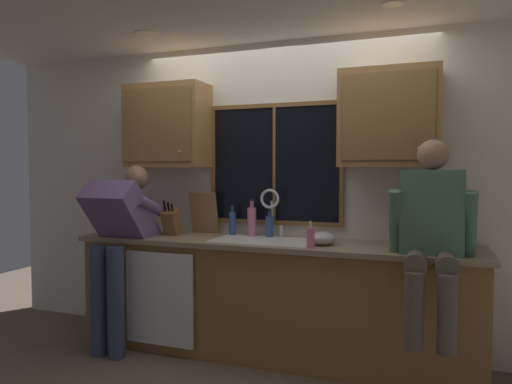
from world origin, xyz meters
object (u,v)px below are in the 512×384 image
Objects in this scene: bottle_tall_clear at (252,221)px; bottle_amber_small at (232,223)px; knife_block at (172,222)px; mixing_bowl at (322,238)px; soap_dispenser at (311,238)px; person_standing at (119,235)px; person_sitting_on_counter at (432,228)px; bottle_green_glass at (269,226)px; cutting_board at (204,213)px.

bottle_amber_small is (-0.19, 0.02, -0.02)m from bottle_tall_clear.
bottle_amber_small is (0.48, 0.19, -0.00)m from knife_block.
knife_block is 1.53× the size of mixing_bowl.
bottle_amber_small is at bearing 21.97° from knife_block.
soap_dispenser is at bearing -105.87° from mixing_bowl.
knife_block is (0.31, 0.30, 0.08)m from person_standing.
bottle_tall_clear is (-1.41, 0.45, -0.05)m from person_sitting_on_counter.
bottle_tall_clear is at bearing 14.84° from knife_block.
person_standing is at bearing -171.31° from mixing_bowl.
mixing_bowl is at bearing 8.69° from person_standing.
person_sitting_on_counter reaches higher than mixing_bowl.
bottle_green_glass is (1.13, 0.48, 0.07)m from person_standing.
mixing_bowl is (-0.76, 0.23, -0.14)m from person_sitting_on_counter.
knife_block is at bearing -167.46° from bottle_green_glass.
bottle_green_glass is 0.34m from bottle_amber_small.
person_sitting_on_counter is 1.48m from bottle_tall_clear.
soap_dispenser is at bearing -27.74° from bottle_amber_small.
person_standing is 1.20× the size of person_sitting_on_counter.
mixing_bowl is 1.08× the size of soap_dispenser.
soap_dispenser is 0.72m from bottle_tall_clear.
person_standing is 1.23m from bottle_green_glass.
cutting_board is at bearing 177.90° from bottle_green_glass.
knife_block is at bearing 43.73° from person_standing.
bottle_green_glass is at bearing -2.10° from cutting_board.
knife_block is at bearing 170.17° from soap_dispenser.
person_standing is 2.40m from person_sitting_on_counter.
knife_block is at bearing -165.16° from bottle_tall_clear.
person_standing reaches higher than bottle_amber_small.
bottle_green_glass is at bearing 159.91° from person_sitting_on_counter.
person_sitting_on_counter reaches higher than soap_dispenser.
soap_dispenser is 0.62× the size of bottle_tall_clear.
bottle_tall_clear is at bearing 162.18° from person_sitting_on_counter.
knife_block is 1.65× the size of soap_dispenser.
person_sitting_on_counter is 2.10m from knife_block.
person_sitting_on_counter reaches higher than cutting_board.
bottle_tall_clear is at bearing -5.37° from bottle_amber_small.
person_sitting_on_counter is 6.01× the size of mixing_bowl.
bottle_amber_small is at bearing 174.63° from bottle_tall_clear.
bottle_tall_clear is at bearing 25.94° from person_standing.
person_sitting_on_counter is 0.81m from mixing_bowl.
bottle_amber_small is (-0.83, 0.25, 0.06)m from mixing_bowl.
knife_block is 0.52m from bottle_amber_small.
cutting_board is 1.74× the size of mixing_bowl.
soap_dispenser is (1.58, 0.08, 0.05)m from person_standing.
person_standing is 0.74m from cutting_board.
soap_dispenser is (1.27, -0.22, -0.03)m from knife_block.
person_standing is 1.65m from mixing_bowl.
bottle_green_glass reaches higher than soap_dispenser.
person_sitting_on_counter is 0.82m from soap_dispenser.
knife_block is 1.32m from mixing_bowl.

